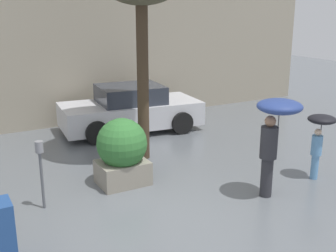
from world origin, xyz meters
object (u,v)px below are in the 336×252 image
Objects in this scene: parked_car_near at (131,110)px; person_adult at (275,125)px; planter_box at (122,151)px; parking_meter at (40,161)px; person_child at (320,131)px.

person_adult is at bearing -169.20° from parked_car_near.
parked_car_near is at bearing 63.22° from planter_box.
person_adult reaches higher than parking_meter.
person_child is 0.33× the size of parked_car_near.
planter_box is at bearing 10.76° from parking_meter.
parked_car_near is (-1.90, 5.08, -0.40)m from person_child.
person_child is at bearing 57.09° from person_adult.
parking_meter is at bearing 156.04° from person_child.
person_child reaches higher than parking_meter.
planter_box is 1.09× the size of parking_meter.
person_adult is 1.51× the size of parking_meter.
parking_meter is (-5.26, 1.38, -0.12)m from person_child.
parking_meter is (-3.36, -3.70, 0.29)m from parked_car_near.
person_adult reaches higher than person_child.
planter_box reaches higher than parked_car_near.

